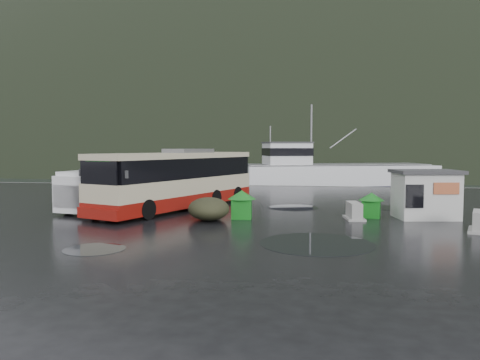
# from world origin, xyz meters

# --- Properties ---
(ground) EXTENTS (160.00, 160.00, 0.00)m
(ground) POSITION_xyz_m (0.00, 0.00, 0.00)
(ground) COLOR black
(ground) RESTS_ON ground
(harbor_water) EXTENTS (300.00, 180.00, 0.02)m
(harbor_water) POSITION_xyz_m (0.00, 110.00, 0.00)
(harbor_water) COLOR black
(harbor_water) RESTS_ON ground
(quay_edge) EXTENTS (160.00, 0.60, 1.50)m
(quay_edge) POSITION_xyz_m (0.00, 20.00, 0.00)
(quay_edge) COLOR #999993
(quay_edge) RESTS_ON ground
(headland) EXTENTS (780.00, 540.00, 570.00)m
(headland) POSITION_xyz_m (10.00, 250.00, 0.00)
(headland) COLOR black
(headland) RESTS_ON ground
(coach_bus) EXTENTS (7.53, 12.77, 3.54)m
(coach_bus) POSITION_xyz_m (-3.57, 2.64, 0.00)
(coach_bus) COLOR #C5B794
(coach_bus) RESTS_ON ground
(white_van) EXTENTS (2.99, 5.88, 2.34)m
(white_van) POSITION_xyz_m (-7.83, 1.31, 0.00)
(white_van) COLOR silver
(white_van) RESTS_ON ground
(waste_bin_left) EXTENTS (1.10, 1.10, 1.43)m
(waste_bin_left) POSITION_xyz_m (0.60, -0.46, 0.00)
(waste_bin_left) COLOR #14721A
(waste_bin_left) RESTS_ON ground
(waste_bin_right) EXTENTS (1.10, 1.10, 1.29)m
(waste_bin_right) POSITION_xyz_m (7.14, 0.80, 0.00)
(waste_bin_right) COLOR #14721A
(waste_bin_right) RESTS_ON ground
(dome_tent) EXTENTS (2.71, 3.30, 1.13)m
(dome_tent) POSITION_xyz_m (-0.94, -1.24, 0.00)
(dome_tent) COLOR #2D2E1B
(dome_tent) RESTS_ON ground
(ticket_kiosk) EXTENTS (3.47, 2.83, 2.46)m
(ticket_kiosk) POSITION_xyz_m (9.81, 0.92, 0.00)
(ticket_kiosk) COLOR silver
(ticket_kiosk) RESTS_ON ground
(jersey_barrier_a) EXTENTS (1.05, 1.79, 0.85)m
(jersey_barrier_a) POSITION_xyz_m (6.21, 0.06, 0.00)
(jersey_barrier_a) COLOR #999993
(jersey_barrier_a) RESTS_ON ground
(jersey_barrier_b) EXTENTS (1.43, 1.97, 0.89)m
(jersey_barrier_b) POSITION_xyz_m (11.21, -2.71, 0.00)
(jersey_barrier_b) COLOR #999993
(jersey_barrier_b) RESTS_ON ground
(fishing_trawler) EXTENTS (24.25, 12.26, 9.52)m
(fishing_trawler) POSITION_xyz_m (6.80, 28.80, 0.00)
(fishing_trawler) COLOR silver
(fishing_trawler) RESTS_ON ground
(puddles) EXTENTS (14.56, 15.46, 0.01)m
(puddles) POSITION_xyz_m (3.68, -2.36, 0.01)
(puddles) COLOR black
(puddles) RESTS_ON ground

